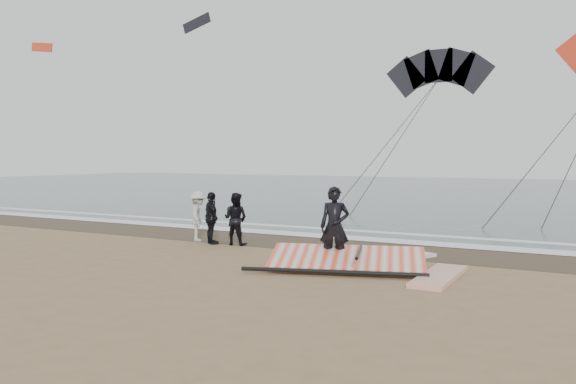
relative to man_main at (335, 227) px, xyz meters
The scene contains 12 objects.
ground 1.95m from the man_main, 116.76° to the right, with size 120.00×120.00×0.00m, color #8C704C.
sea 31.49m from the man_main, 91.40° to the left, with size 120.00×54.00×0.02m, color #233838.
wet_sand 3.21m from the man_main, 104.54° to the left, with size 120.00×2.80×0.01m, color #4C3D2B.
foam_near 4.53m from the man_main, 100.00° to the left, with size 120.00×0.90×0.01m, color white.
foam_far 6.19m from the man_main, 97.23° to the left, with size 120.00×0.45×0.01m, color white.
man_main is the anchor object (origin of this frame).
board_white 2.62m from the man_main, ahead, with size 0.68×2.42×0.10m, color silver.
board_cream 2.05m from the man_main, 53.56° to the left, with size 0.58×2.18×0.09m, color silver.
trio_cluster 4.86m from the man_main, 160.25° to the left, with size 2.30×1.28×1.53m.
sail_rig 0.84m from the man_main, 24.93° to the right, with size 3.85×2.62×0.49m.
kite_dark 24.07m from the man_main, 97.17° to the left, with size 7.26×6.43×14.58m.
distant_kites 48.31m from the man_main, 140.56° to the left, with size 21.45×2.12×2.36m.
Camera 1 is at (5.81, -10.41, 2.54)m, focal length 35.00 mm.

